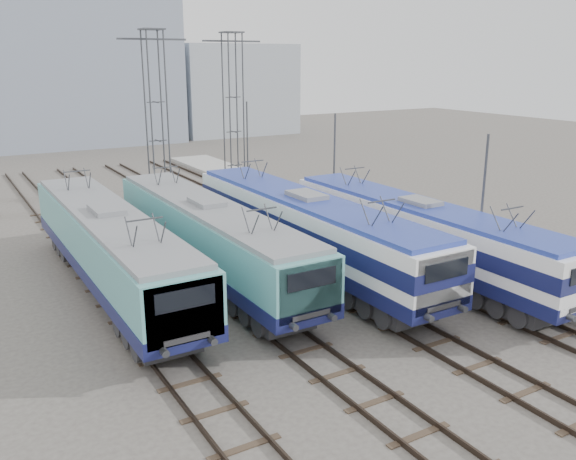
# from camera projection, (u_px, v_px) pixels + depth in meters

# --- Properties ---
(ground) EXTENTS (160.00, 160.00, 0.00)m
(ground) POSITION_uv_depth(u_px,v_px,m) (356.00, 337.00, 23.29)
(ground) COLOR #514C47
(platform) EXTENTS (4.00, 70.00, 0.30)m
(platform) POSITION_uv_depth(u_px,v_px,m) (416.00, 241.00, 34.85)
(platform) COLOR #9E9E99
(platform) RESTS_ON ground
(locomotive_far_left) EXTENTS (2.93, 18.52, 3.49)m
(locomotive_far_left) POSITION_uv_depth(u_px,v_px,m) (111.00, 245.00, 26.90)
(locomotive_far_left) COLOR #14184B
(locomotive_far_left) RESTS_ON ground
(locomotive_center_left) EXTENTS (2.87, 18.16, 3.42)m
(locomotive_center_left) POSITION_uv_depth(u_px,v_px,m) (210.00, 235.00, 28.63)
(locomotive_center_left) COLOR #14184B
(locomotive_center_left) RESTS_ON ground
(locomotive_center_right) EXTENTS (2.97, 18.78, 3.53)m
(locomotive_center_right) POSITION_uv_depth(u_px,v_px,m) (308.00, 227.00, 29.51)
(locomotive_center_right) COLOR #14184B
(locomotive_center_right) RESTS_ON ground
(locomotive_far_right) EXTENTS (2.79, 17.61, 3.31)m
(locomotive_far_right) POSITION_uv_depth(u_px,v_px,m) (421.00, 231.00, 29.23)
(locomotive_far_right) COLOR #14184B
(locomotive_far_right) RESTS_ON ground
(catenary_tower_west) EXTENTS (4.50, 1.20, 12.00)m
(catenary_tower_west) POSITION_uv_depth(u_px,v_px,m) (157.00, 115.00, 39.70)
(catenary_tower_west) COLOR #3F4247
(catenary_tower_west) RESTS_ON ground
(catenary_tower_east) EXTENTS (4.50, 1.20, 12.00)m
(catenary_tower_east) POSITION_uv_depth(u_px,v_px,m) (233.00, 109.00, 44.53)
(catenary_tower_east) COLOR #3F4247
(catenary_tower_east) RESTS_ON ground
(mast_front) EXTENTS (0.12, 0.12, 7.00)m
(mast_front) POSITION_uv_depth(u_px,v_px,m) (482.00, 210.00, 28.19)
(mast_front) COLOR #3F4247
(mast_front) RESTS_ON ground
(mast_mid) EXTENTS (0.12, 0.12, 7.00)m
(mast_mid) POSITION_uv_depth(u_px,v_px,m) (334.00, 170.00, 38.13)
(mast_mid) COLOR #3F4247
(mast_mid) RESTS_ON ground
(mast_rear) EXTENTS (0.12, 0.12, 7.00)m
(mast_rear) POSITION_uv_depth(u_px,v_px,m) (247.00, 147.00, 48.07)
(mast_rear) COLOR #3F4247
(mast_rear) RESTS_ON ground
(safety_cone) EXTENTS (0.31, 0.31, 0.50)m
(safety_cone) POSITION_uv_depth(u_px,v_px,m) (524.00, 280.00, 27.64)
(safety_cone) COLOR #FA4C16
(safety_cone) RESTS_ON platform
(building_center) EXTENTS (22.00, 14.00, 18.00)m
(building_center) POSITION_uv_depth(u_px,v_px,m) (79.00, 68.00, 74.15)
(building_center) COLOR gray
(building_center) RESTS_ON ground
(building_east) EXTENTS (16.00, 12.00, 12.00)m
(building_east) POSITION_uv_depth(u_px,v_px,m) (229.00, 89.00, 84.74)
(building_east) COLOR #98A1AB
(building_east) RESTS_ON ground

